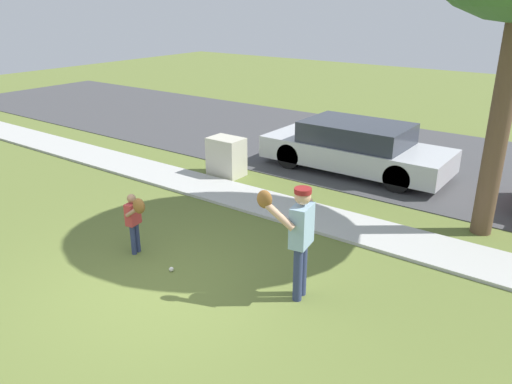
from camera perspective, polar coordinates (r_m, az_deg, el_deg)
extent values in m
plane|color=olive|center=(10.16, 3.46, -2.37)|extent=(48.00, 48.00, 0.00)
cube|color=#B2B2AD|center=(10.23, 3.77, -2.03)|extent=(36.00, 1.20, 0.06)
cube|color=#424244|center=(14.47, 14.55, 4.26)|extent=(36.00, 6.80, 0.02)
cylinder|color=navy|center=(7.18, 4.79, -9.31)|extent=(0.13, 0.13, 0.84)
cylinder|color=navy|center=(7.31, 5.30, -8.71)|extent=(0.13, 0.13, 0.84)
cube|color=#8CADC6|center=(6.91, 5.24, -3.84)|extent=(0.29, 0.44, 0.60)
sphere|color=tan|center=(6.74, 5.36, -0.52)|extent=(0.23, 0.23, 0.23)
cylinder|color=maroon|center=(6.71, 5.38, 0.16)|extent=(0.24, 0.24, 0.07)
cylinder|color=tan|center=(6.70, 2.48, -2.58)|extent=(0.53, 0.18, 0.40)
ellipsoid|color=brown|center=(6.70, 0.98, -0.83)|extent=(0.24, 0.17, 0.26)
cylinder|color=tan|center=(7.12, 6.00, -2.94)|extent=(0.10, 0.10, 0.56)
cylinder|color=navy|center=(8.76, -13.40, -5.04)|extent=(0.08, 0.08, 0.54)
cylinder|color=navy|center=(8.69, -13.85, -5.31)|extent=(0.08, 0.08, 0.54)
cube|color=#B73838|center=(8.54, -13.88, -2.42)|extent=(0.18, 0.28, 0.38)
sphere|color=#A87A5B|center=(8.43, -14.05, -0.72)|extent=(0.15, 0.15, 0.15)
cylinder|color=#A87A5B|center=(8.64, -13.21, -1.98)|extent=(0.06, 0.06, 0.36)
cylinder|color=#A87A5B|center=(8.28, -13.82, -2.15)|extent=(0.33, 0.11, 0.26)
ellipsoid|color=brown|center=(8.15, -13.22, -1.56)|extent=(0.24, 0.17, 0.26)
sphere|color=white|center=(8.15, -9.63, -8.69)|extent=(0.07, 0.07, 0.07)
cube|color=beige|center=(12.19, -3.40, 4.04)|extent=(0.83, 0.60, 0.94)
cylinder|color=brown|center=(9.56, 26.21, 8.10)|extent=(0.37, 0.37, 4.48)
cube|color=silver|center=(12.69, 11.24, 4.37)|extent=(4.60, 1.80, 0.55)
cube|color=#2D333D|center=(12.56, 11.41, 6.66)|extent=(2.53, 1.66, 0.50)
cylinder|color=black|center=(12.96, 18.41, 3.41)|extent=(0.64, 0.22, 0.64)
cylinder|color=black|center=(11.53, 15.87, 1.55)|extent=(0.64, 0.22, 0.64)
cylinder|color=black|center=(14.02, 7.34, 5.65)|extent=(0.64, 0.22, 0.64)
cylinder|color=black|center=(12.72, 3.84, 4.15)|extent=(0.64, 0.22, 0.64)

